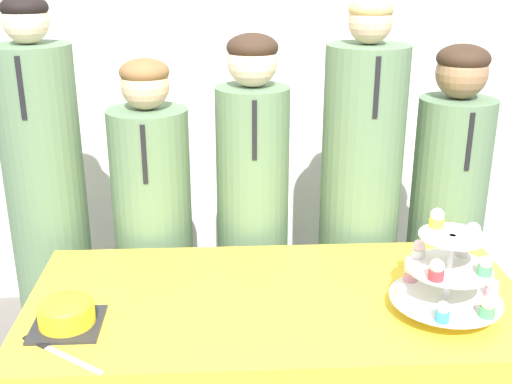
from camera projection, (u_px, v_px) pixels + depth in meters
name	position (u px, v px, depth m)	size (l,w,h in m)	color
wall_back	(254.00, 46.00, 3.16)	(9.00, 0.06, 2.70)	silver
round_cake	(66.00, 312.00, 1.87)	(0.20, 0.20, 0.10)	#232328
cake_knife	(49.00, 348.00, 1.77)	(0.26, 0.20, 0.01)	silver
cupcake_stand	(449.00, 273.00, 1.90)	(0.34, 0.34, 0.32)	silver
student_0	(50.00, 222.00, 2.54)	(0.30, 0.31, 1.64)	#567556
student_1	(155.00, 244.00, 2.60)	(0.31, 0.31, 1.41)	#567556
student_2	(253.00, 230.00, 2.60)	(0.29, 0.29, 1.50)	#567556
student_3	(359.00, 217.00, 2.61)	(0.32, 0.32, 1.63)	#567556
student_4	(444.00, 231.00, 2.65)	(0.30, 0.30, 1.46)	#567556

